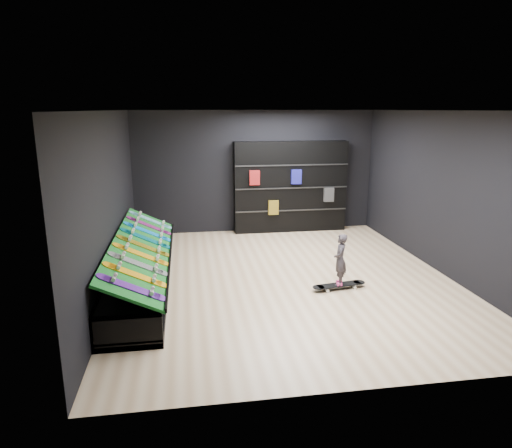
{
  "coord_description": "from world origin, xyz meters",
  "views": [
    {
      "loc": [
        -1.74,
        -7.71,
        3.03
      ],
      "look_at": [
        -0.5,
        0.2,
        1.0
      ],
      "focal_mm": 32.0,
      "sensor_mm": 36.0,
      "label": 1
    }
  ],
  "objects": [
    {
      "name": "wall_left",
      "position": [
        -3.0,
        0.0,
        1.5
      ],
      "size": [
        0.02,
        7.0,
        3.0
      ],
      "primitive_type": "cube",
      "color": "black",
      "rests_on": "ground"
    },
    {
      "name": "wall_right",
      "position": [
        3.0,
        0.0,
        1.5
      ],
      "size": [
        0.02,
        7.0,
        3.0
      ],
      "primitive_type": "cube",
      "color": "black",
      "rests_on": "ground"
    },
    {
      "name": "display_board_7",
      "position": [
        -2.49,
        1.42,
        0.74
      ],
      "size": [
        0.93,
        0.22,
        0.5
      ],
      "primitive_type": null,
      "rotation": [
        0.0,
        0.44,
        0.0
      ],
      "color": "#2626BF",
      "rests_on": "turf_ramp"
    },
    {
      "name": "turf_ramp",
      "position": [
        -2.5,
        0.0,
        0.71
      ],
      "size": [
        0.92,
        4.5,
        0.46
      ],
      "primitive_type": "cube",
      "rotation": [
        0.0,
        0.44,
        0.0
      ],
      "color": "#0D5717",
      "rests_on": "display_rack"
    },
    {
      "name": "display_board_4",
      "position": [
        -2.49,
        0.0,
        0.74
      ],
      "size": [
        0.93,
        0.22,
        0.5
      ],
      "primitive_type": null,
      "rotation": [
        0.0,
        0.44,
        0.0
      ],
      "color": "yellow",
      "rests_on": "turf_ramp"
    },
    {
      "name": "display_board_0",
      "position": [
        -2.49,
        -1.9,
        0.74
      ],
      "size": [
        0.93,
        0.22,
        0.5
      ],
      "primitive_type": null,
      "rotation": [
        0.0,
        0.44,
        0.0
      ],
      "color": "purple",
      "rests_on": "turf_ramp"
    },
    {
      "name": "display_board_5",
      "position": [
        -2.49,
        0.48,
        0.74
      ],
      "size": [
        0.93,
        0.22,
        0.5
      ],
      "primitive_type": null,
      "rotation": [
        0.0,
        0.44,
        0.0
      ],
      "color": "#0C8C99",
      "rests_on": "turf_ramp"
    },
    {
      "name": "display_board_8",
      "position": [
        -2.49,
        1.9,
        0.74
      ],
      "size": [
        0.93,
        0.22,
        0.5
      ],
      "primitive_type": null,
      "rotation": [
        0.0,
        0.44,
        0.0
      ],
      "color": "#0CB2E5",
      "rests_on": "turf_ramp"
    },
    {
      "name": "display_board_1",
      "position": [
        -2.49,
        -1.42,
        0.74
      ],
      "size": [
        0.93,
        0.22,
        0.5
      ],
      "primitive_type": null,
      "rotation": [
        0.0,
        0.44,
        0.0
      ],
      "color": "yellow",
      "rests_on": "turf_ramp"
    },
    {
      "name": "floor",
      "position": [
        0.0,
        0.0,
        0.0
      ],
      "size": [
        6.0,
        7.0,
        0.01
      ],
      "primitive_type": "cube",
      "color": "beige",
      "rests_on": "ground"
    },
    {
      "name": "wall_back",
      "position": [
        0.0,
        3.5,
        1.5
      ],
      "size": [
        6.0,
        0.02,
        3.0
      ],
      "primitive_type": "cube",
      "color": "black",
      "rests_on": "ground"
    },
    {
      "name": "back_shelving",
      "position": [
        0.86,
        3.32,
        1.13
      ],
      "size": [
        2.82,
        0.33,
        2.26
      ],
      "primitive_type": "cube",
      "color": "black",
      "rests_on": "ground"
    },
    {
      "name": "display_board_3",
      "position": [
        -2.49,
        -0.48,
        0.74
      ],
      "size": [
        0.93,
        0.22,
        0.5
      ],
      "primitive_type": null,
      "rotation": [
        0.0,
        0.44,
        0.0
      ],
      "color": "orange",
      "rests_on": "turf_ramp"
    },
    {
      "name": "floor_skateboard",
      "position": [
        0.82,
        -0.65,
        0.04
      ],
      "size": [
        1.0,
        0.37,
        0.09
      ],
      "primitive_type": null,
      "rotation": [
        0.0,
        0.0,
        0.16
      ],
      "color": "black",
      "rests_on": "ground"
    },
    {
      "name": "display_rack",
      "position": [
        -2.55,
        0.0,
        0.25
      ],
      "size": [
        0.9,
        4.5,
        0.5
      ],
      "primitive_type": null,
      "color": "black",
      "rests_on": "ground"
    },
    {
      "name": "display_board_6",
      "position": [
        -2.49,
        0.95,
        0.74
      ],
      "size": [
        0.93,
        0.22,
        0.5
      ],
      "primitive_type": null,
      "rotation": [
        0.0,
        0.44,
        0.0
      ],
      "color": "blue",
      "rests_on": "turf_ramp"
    },
    {
      "name": "child",
      "position": [
        0.82,
        -0.65,
        0.36
      ],
      "size": [
        0.21,
        0.24,
        0.54
      ],
      "primitive_type": "imported",
      "rotation": [
        0.0,
        0.0,
        -1.95
      ],
      "color": "black",
      "rests_on": "floor_skateboard"
    },
    {
      "name": "display_board_2",
      "position": [
        -2.49,
        -0.95,
        0.74
      ],
      "size": [
        0.93,
        0.22,
        0.5
      ],
      "primitive_type": null,
      "rotation": [
        0.0,
        0.44,
        0.0
      ],
      "color": "black",
      "rests_on": "turf_ramp"
    },
    {
      "name": "ceiling",
      "position": [
        0.0,
        0.0,
        3.0
      ],
      "size": [
        6.0,
        7.0,
        0.01
      ],
      "primitive_type": "cube",
      "color": "white",
      "rests_on": "ground"
    },
    {
      "name": "wall_front",
      "position": [
        0.0,
        -3.5,
        1.5
      ],
      "size": [
        6.0,
        0.02,
        3.0
      ],
      "primitive_type": "cube",
      "color": "black",
      "rests_on": "ground"
    }
  ]
}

